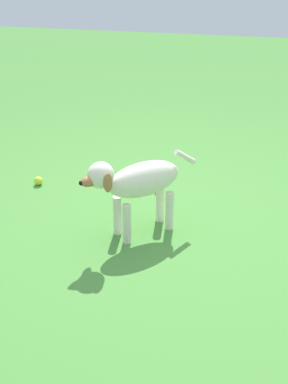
% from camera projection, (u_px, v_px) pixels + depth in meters
% --- Properties ---
extents(ground, '(14.00, 14.00, 0.00)m').
position_uv_depth(ground, '(173.00, 217.00, 3.43)').
color(ground, '#478438').
extents(dog, '(0.62, 0.60, 0.55)m').
position_uv_depth(dog, '(137.00, 182.00, 3.09)').
color(dog, silver).
rests_on(dog, ground).
extents(tennis_ball_0, '(0.07, 0.07, 0.07)m').
position_uv_depth(tennis_ball_0, '(38.00, 181.00, 3.86)').
color(tennis_ball_0, '#C6D631').
rests_on(tennis_ball_0, ground).
extents(tennis_ball_1, '(0.07, 0.07, 0.07)m').
position_uv_depth(tennis_ball_1, '(159.00, 188.00, 3.75)').
color(tennis_ball_1, yellow).
rests_on(tennis_ball_1, ground).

